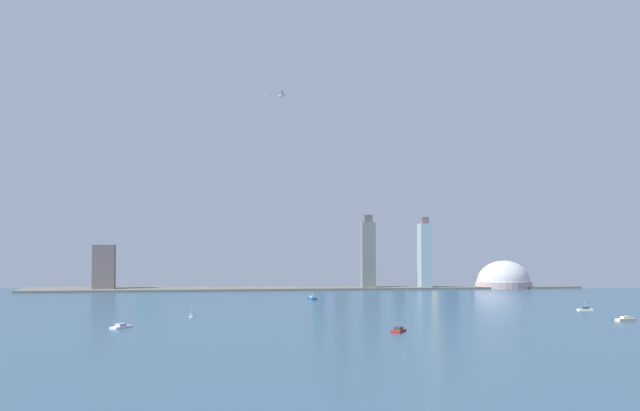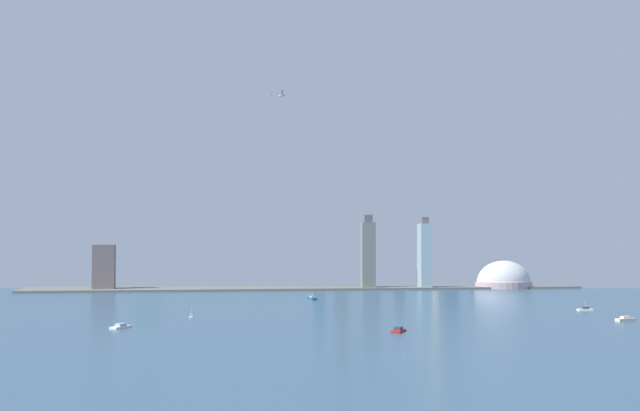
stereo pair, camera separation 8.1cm
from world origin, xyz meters
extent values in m
plane|color=#33516B|center=(0.00, 0.00, 0.00)|extent=(6000.00, 6000.00, 0.00)
cube|color=#64655D|center=(0.00, 551.07, 1.27)|extent=(704.28, 78.62, 2.54)
cylinder|color=beige|center=(177.07, 566.13, 126.16)|extent=(14.81, 14.81, 252.33)
ellipsoid|color=#90AEB8|center=(177.07, 566.13, 252.33)|extent=(43.43, 43.43, 14.79)
torus|color=beige|center=(177.07, 566.13, 247.15)|extent=(39.87, 39.87, 2.96)
cone|color=silver|center=(177.07, 566.13, 314.36)|extent=(7.41, 7.41, 109.26)
cylinder|color=#BFA1A2|center=(256.22, 545.09, 4.26)|extent=(82.44, 82.44, 8.52)
ellipsoid|color=silver|center=(256.22, 545.09, 8.52)|extent=(78.32, 78.32, 62.03)
cube|color=#495C8A|center=(204.51, 600.19, 39.14)|extent=(20.24, 14.75, 78.27)
cube|color=#565B5E|center=(204.51, 600.19, 82.09)|extent=(12.14, 8.85, 7.63)
cube|color=slate|center=(21.88, 594.36, 39.11)|extent=(15.26, 13.50, 78.21)
cube|color=#4D4F59|center=(21.88, 594.36, 82.09)|extent=(9.16, 8.10, 7.76)
cube|color=gray|center=(-256.66, 589.91, 20.34)|extent=(14.37, 16.44, 40.68)
cube|color=slate|center=(-251.71, 543.63, 28.38)|extent=(26.75, 14.68, 56.75)
cube|color=#88B0BB|center=(266.40, 642.32, 24.81)|extent=(16.06, 20.81, 49.62)
cube|color=#645562|center=(266.40, 642.32, 52.20)|extent=(9.64, 12.48, 5.16)
cube|color=slate|center=(91.55, 589.81, 44.70)|extent=(22.12, 15.42, 89.41)
cylinder|color=#4C4C51|center=(91.55, 589.81, 99.17)|extent=(1.60, 1.60, 19.52)
cube|color=#AEC1CA|center=(138.99, 627.55, 24.84)|extent=(12.53, 22.90, 49.68)
cube|color=#5B5068|center=(138.99, 627.55, 55.15)|extent=(7.52, 13.74, 10.94)
cube|color=slate|center=(53.36, 600.21, 79.90)|extent=(14.38, 22.10, 159.79)
cube|color=#525D64|center=(53.36, 600.21, 163.93)|extent=(8.63, 13.26, 8.28)
cube|color=#9FB7BF|center=(149.81, 529.14, 41.48)|extent=(14.28, 24.63, 82.97)
cube|color=#645A60|center=(149.81, 529.14, 87.22)|extent=(8.57, 14.78, 8.51)
cube|color=#86B2AE|center=(-202.60, 598.90, 37.80)|extent=(26.92, 24.48, 75.60)
cube|color=slate|center=(76.66, 528.64, 42.40)|extent=(17.19, 15.06, 84.80)
cube|color=#5A5B63|center=(76.66, 528.64, 89.53)|extent=(10.31, 9.04, 9.46)
cube|color=beige|center=(214.72, 146.89, 1.12)|extent=(17.66, 10.06, 2.24)
cube|color=silver|center=(214.72, 146.89, 3.05)|extent=(8.18, 5.84, 1.63)
cube|color=#AB2121|center=(19.81, 100.66, 0.72)|extent=(14.20, 18.83, 1.44)
cube|color=#2F3B3D|center=(19.81, 100.66, 2.54)|extent=(7.78, 9.10, 2.19)
cube|color=navy|center=(-10.51, 383.97, 0.88)|extent=(8.85, 17.63, 1.76)
cube|color=#93A7B2|center=(-10.51, 383.97, 2.61)|extent=(5.16, 8.06, 1.70)
cylinder|color=silver|center=(-10.51, 383.97, 5.31)|extent=(0.24, 0.24, 3.68)
cube|color=white|center=(-178.48, 147.25, 0.75)|extent=(15.23, 18.19, 1.50)
cube|color=#A4A9B4|center=(-178.48, 147.25, 2.47)|extent=(8.18, 8.98, 1.94)
cube|color=white|center=(221.86, 231.60, 0.85)|extent=(14.06, 5.54, 1.70)
cube|color=#353E45|center=(221.86, 231.60, 2.60)|extent=(6.23, 3.76, 1.79)
cylinder|color=silver|center=(221.86, 231.60, 6.92)|extent=(0.24, 0.24, 6.84)
cube|color=white|center=(-130.20, 211.42, 0.71)|extent=(3.19, 9.36, 1.42)
cube|color=#A298AE|center=(-130.20, 211.42, 2.47)|extent=(2.05, 4.17, 2.10)
cylinder|color=silver|center=(-130.20, 211.42, 6.63)|extent=(0.24, 0.24, 6.22)
cylinder|color=#B1B5C5|center=(-36.15, 558.31, 247.93)|extent=(14.10, 29.00, 2.79)
sphere|color=#B1B5C5|center=(-41.91, 572.28, 247.93)|extent=(2.79, 2.79, 2.79)
cube|color=#B1B5C5|center=(-36.15, 558.31, 249.18)|extent=(27.38, 14.03, 0.50)
cube|color=#B1B5C5|center=(-31.31, 546.58, 248.34)|extent=(10.06, 6.07, 0.40)
cube|color=#2D333D|center=(-31.31, 546.58, 251.82)|extent=(1.42, 2.50, 5.00)
camera|label=1|loc=(-101.20, -440.26, 68.47)|focal=43.57mm
camera|label=2|loc=(-101.12, -440.27, 68.47)|focal=43.57mm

